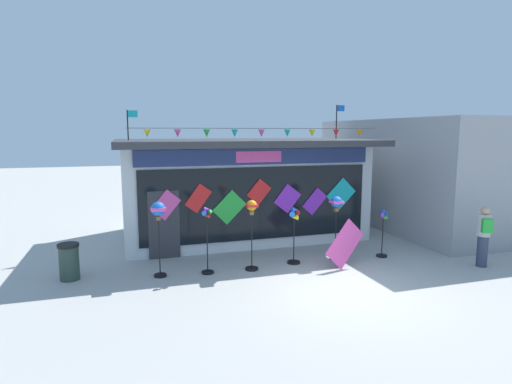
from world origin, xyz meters
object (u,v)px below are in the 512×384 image
object	(u,v)px
wind_spinner_far_right	(383,230)
person_near_camera	(484,235)
trash_bin	(69,261)
display_kite_on_ground	(345,244)
wind_spinner_center_left	(252,220)
wind_spinner_right	(336,210)
wind_spinner_far_left	(158,216)
wind_spinner_left	(207,237)
kite_shop_building	(241,187)
wind_spinner_center_right	(294,229)

from	to	relation	value
wind_spinner_far_right	person_near_camera	bearing A→B (deg)	-37.09
trash_bin	display_kite_on_ground	size ratio (longest dim) A/B	0.75
wind_spinner_center_left	wind_spinner_right	size ratio (longest dim) A/B	1.02
wind_spinner_far_right	wind_spinner_far_left	bearing A→B (deg)	178.06
wind_spinner_far_left	trash_bin	size ratio (longest dim) A/B	2.11
wind_spinner_right	display_kite_on_ground	size ratio (longest dim) A/B	1.52
person_near_camera	display_kite_on_ground	distance (m)	3.82
person_near_camera	wind_spinner_center_left	bearing A→B (deg)	9.76
wind_spinner_far_left	person_near_camera	world-z (taller)	wind_spinner_far_left
trash_bin	wind_spinner_left	bearing A→B (deg)	-9.96
person_near_camera	display_kite_on_ground	xyz separation A→B (m)	(-3.66, 1.07, -0.23)
person_near_camera	kite_shop_building	bearing A→B (deg)	-21.05
wind_spinner_left	wind_spinner_right	bearing A→B (deg)	1.98
wind_spinner_center_left	kite_shop_building	bearing A→B (deg)	79.06
wind_spinner_far_right	display_kite_on_ground	distance (m)	1.64
wind_spinner_right	wind_spinner_center_right	bearing A→B (deg)	-179.32
kite_shop_building	wind_spinner_center_left	size ratio (longest dim) A/B	4.43
wind_spinner_far_right	trash_bin	distance (m)	8.67
kite_shop_building	wind_spinner_center_right	bearing A→B (deg)	-81.71
wind_spinner_center_right	person_near_camera	xyz separation A→B (m)	(4.86, -1.78, -0.12)
wind_spinner_center_right	kite_shop_building	bearing A→B (deg)	98.29
wind_spinner_right	trash_bin	xyz separation A→B (m)	(-7.19, 0.47, -1.01)
wind_spinner_center_left	wind_spinner_far_right	distance (m)	4.08
wind_spinner_right	wind_spinner_far_right	distance (m)	1.61
wind_spinner_right	wind_spinner_far_right	size ratio (longest dim) A/B	1.28
kite_shop_building	display_kite_on_ground	bearing A→B (deg)	-68.54
wind_spinner_far_left	wind_spinner_far_right	size ratio (longest dim) A/B	1.34
wind_spinner_far_left	wind_spinner_left	bearing A→B (deg)	-6.81
wind_spinner_left	wind_spinner_center_right	world-z (taller)	wind_spinner_left
wind_spinner_far_right	trash_bin	xyz separation A→B (m)	(-8.64, 0.67, -0.35)
wind_spinner_left	display_kite_on_ground	size ratio (longest dim) A/B	1.46
wind_spinner_far_right	display_kite_on_ground	bearing A→B (deg)	-161.41
wind_spinner_left	display_kite_on_ground	distance (m)	3.75
wind_spinner_center_left	wind_spinner_center_right	size ratio (longest dim) A/B	1.16
wind_spinner_center_right	person_near_camera	world-z (taller)	person_near_camera
person_near_camera	trash_bin	world-z (taller)	person_near_camera
trash_bin	kite_shop_building	bearing A→B (deg)	31.24
person_near_camera	trash_bin	bearing A→B (deg)	12.62
wind_spinner_left	person_near_camera	world-z (taller)	wind_spinner_left
wind_spinner_left	wind_spinner_center_left	xyz separation A→B (m)	(1.19, -0.05, 0.40)
wind_spinner_left	display_kite_on_ground	world-z (taller)	wind_spinner_left
wind_spinner_center_left	wind_spinner_right	world-z (taller)	wind_spinner_center_left
person_near_camera	display_kite_on_ground	size ratio (longest dim) A/B	1.37
wind_spinner_far_right	wind_spinner_left	bearing A→B (deg)	179.19
wind_spinner_center_left	person_near_camera	distance (m)	6.38
kite_shop_building	wind_spinner_far_left	world-z (taller)	kite_shop_building
wind_spinner_far_left	trash_bin	bearing A→B (deg)	168.32
wind_spinner_center_left	person_near_camera	size ratio (longest dim) A/B	1.13
wind_spinner_far_left	wind_spinner_far_right	xyz separation A→B (m)	(6.45, -0.22, -0.77)
wind_spinner_far_left	display_kite_on_ground	world-z (taller)	wind_spinner_far_left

